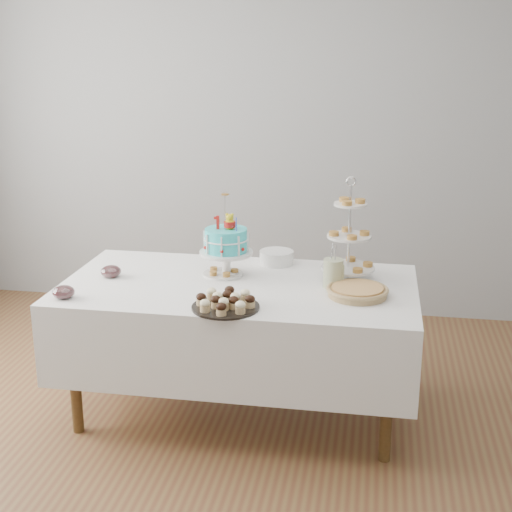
% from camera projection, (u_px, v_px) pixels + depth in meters
% --- Properties ---
extents(floor, '(5.00, 5.00, 0.00)m').
position_uv_depth(floor, '(229.00, 438.00, 3.81)').
color(floor, brown).
rests_on(floor, ground).
extents(walls, '(5.04, 4.04, 2.70)m').
position_uv_depth(walls, '(226.00, 190.00, 3.42)').
color(walls, '#96989B').
rests_on(walls, floor).
extents(table, '(1.92, 1.02, 0.77)m').
position_uv_depth(table, '(239.00, 323.00, 3.94)').
color(table, white).
rests_on(table, floor).
extents(birthday_cake, '(0.30, 0.30, 0.46)m').
position_uv_depth(birthday_cake, '(226.00, 254.00, 3.99)').
color(birthday_cake, white).
rests_on(birthday_cake, table).
extents(cupcake_tray, '(0.34, 0.34, 0.08)m').
position_uv_depth(cupcake_tray, '(226.00, 301.00, 3.51)').
color(cupcake_tray, black).
rests_on(cupcake_tray, table).
extents(pie, '(0.32, 0.32, 0.05)m').
position_uv_depth(pie, '(357.00, 291.00, 3.68)').
color(pie, tan).
rests_on(pie, table).
extents(tiered_stand, '(0.30, 0.30, 0.57)m').
position_uv_depth(tiered_stand, '(349.00, 237.00, 3.89)').
color(tiered_stand, silver).
rests_on(tiered_stand, table).
extents(plate_stack, '(0.20, 0.20, 0.08)m').
position_uv_depth(plate_stack, '(277.00, 257.00, 4.22)').
color(plate_stack, white).
rests_on(plate_stack, table).
extents(pastry_plate, '(0.23, 0.23, 0.03)m').
position_uv_depth(pastry_plate, '(223.00, 272.00, 4.02)').
color(pastry_plate, white).
rests_on(pastry_plate, table).
extents(jam_bowl_a, '(0.11, 0.11, 0.07)m').
position_uv_depth(jam_bowl_a, '(64.00, 292.00, 3.65)').
color(jam_bowl_a, silver).
rests_on(jam_bowl_a, table).
extents(jam_bowl_b, '(0.11, 0.11, 0.07)m').
position_uv_depth(jam_bowl_b, '(111.00, 272.00, 3.98)').
color(jam_bowl_b, silver).
rests_on(jam_bowl_b, table).
extents(utensil_pitcher, '(0.11, 0.11, 0.24)m').
position_uv_depth(utensil_pitcher, '(333.00, 272.00, 3.80)').
color(utensil_pitcher, beige).
rests_on(utensil_pitcher, table).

